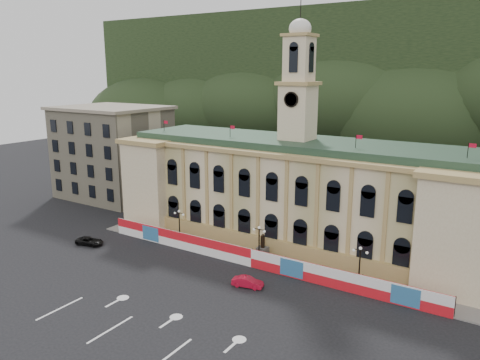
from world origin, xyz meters
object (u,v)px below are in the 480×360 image
Objects in this scene: statue at (263,251)px; black_suv at (90,241)px; lamp_center at (259,241)px; red_sedan at (248,282)px.

statue is 0.81× the size of black_suv.
statue is at bearing 90.00° from lamp_center.
statue is 0.72× the size of lamp_center.
lamp_center is 1.28× the size of red_sedan.
statue is at bearing -83.12° from black_suv.
red_sedan is (2.71, -7.35, -2.44)m from lamp_center.
statue is 2.14m from lamp_center.
lamp_center is (0.00, -1.00, 1.89)m from statue.
statue reaches higher than red_sedan.
red_sedan is 27.47m from black_suv.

